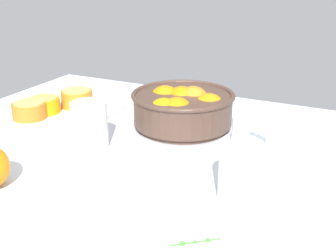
{
  "coord_description": "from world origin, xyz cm",
  "views": [
    {
      "loc": [
        36.85,
        -84.87,
        41.64
      ],
      "look_at": [
        -3.56,
        -2.82,
        6.89
      ],
      "focal_mm": 49.08,
      "sensor_mm": 36.0,
      "label": 1
    }
  ],
  "objects": [
    {
      "name": "orange_half_2",
      "position": [
        -44.89,
        -0.38,
        3.39
      ],
      "size": [
        8.74,
        8.74,
        4.29
      ],
      "color": "orange",
      "rests_on": "cutting_board"
    },
    {
      "name": "juice_glass",
      "position": [
        -21.13,
        -6.73,
        4.84
      ],
      "size": [
        8.08,
        8.08,
        10.81
      ],
      "color": "white",
      "rests_on": "ground_plane"
    },
    {
      "name": "herb_sprig_0",
      "position": [
        14.17,
        -29.98,
        0.26
      ],
      "size": [
        6.57,
        5.38,
        0.96
      ],
      "color": "#418B2E",
      "rests_on": "ground_plane"
    },
    {
      "name": "orange_half_1",
      "position": [
        -39.66,
        13.19,
        3.65
      ],
      "size": [
        8.68,
        8.68,
        4.82
      ],
      "color": "orange",
      "rests_on": "cutting_board"
    },
    {
      "name": "ground_plane",
      "position": [
        0.0,
        0.0,
        -1.5
      ],
      "size": [
        134.79,
        90.05,
        3.0
      ],
      "primitive_type": "cube",
      "color": "silver"
    },
    {
      "name": "cutting_board",
      "position": [
        -44.35,
        7.07,
        0.64
      ],
      "size": [
        34.47,
        26.25,
        1.27
      ],
      "primitive_type": "cube",
      "rotation": [
        0.0,
        0.0,
        0.03
      ],
      "color": "beige",
      "rests_on": "ground_plane"
    },
    {
      "name": "fruit_bowl",
      "position": [
        -7.78,
        13.75,
        5.23
      ],
      "size": [
        25.78,
        25.78,
        10.22
      ],
      "color": "#473328",
      "rests_on": "ground_plane"
    },
    {
      "name": "orange_half_0",
      "position": [
        -44.43,
        5.2,
        3.33
      ],
      "size": [
        8.3,
        8.3,
        4.17
      ],
      "color": "orange",
      "rests_on": "cutting_board"
    },
    {
      "name": "juice_pitcher",
      "position": [
        17.67,
        -14.37,
        5.91
      ],
      "size": [
        10.51,
        13.51,
        16.67
      ],
      "color": "white",
      "rests_on": "ground_plane"
    }
  ]
}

